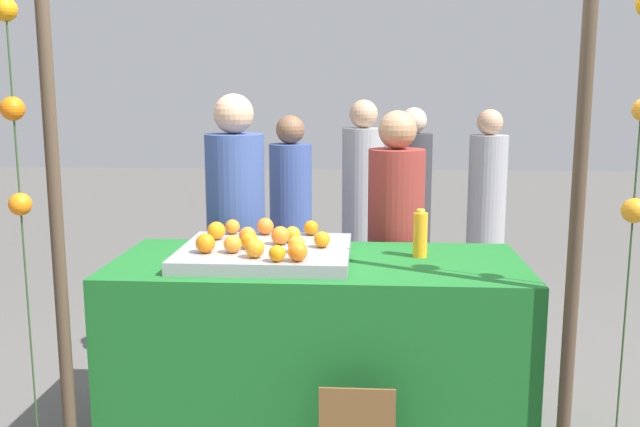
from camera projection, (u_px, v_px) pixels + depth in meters
The scene contains 27 objects.
stall_counter at pixel (318, 350), 3.42m from camera, with size 1.96×0.85×0.90m, color #196023.
orange_tray at pixel (265, 253), 3.36m from camera, with size 0.81×0.70×0.06m, color gray.
orange_0 at pixel (296, 244), 3.23m from camera, with size 0.08×0.08×0.08m, color orange.
orange_1 at pixel (216, 231), 3.51m from camera, with size 0.09×0.09×0.09m, color orange.
orange_2 at pixel (205, 243), 3.22m from camera, with size 0.09×0.09×0.09m, color orange.
orange_3 at pixel (298, 252), 3.06m from camera, with size 0.09×0.09×0.09m, color orange.
orange_4 at pixel (265, 226), 3.63m from camera, with size 0.09×0.09×0.09m, color orange.
orange_5 at pixel (247, 235), 3.41m from camera, with size 0.08×0.08×0.08m, color orange.
orange_6 at pixel (277, 253), 3.06m from camera, with size 0.07×0.07×0.07m, color orange.
orange_7 at pixel (280, 235), 3.40m from camera, with size 0.09×0.09×0.09m, color orange.
orange_8 at pixel (292, 234), 3.45m from camera, with size 0.08×0.08×0.08m, color orange.
orange_9 at pixel (232, 227), 3.65m from camera, with size 0.08×0.08×0.08m, color orange.
orange_10 at pixel (249, 240), 3.30m from camera, with size 0.08×0.08×0.08m, color orange.
orange_11 at pixel (255, 248), 3.13m from camera, with size 0.09×0.09×0.09m, color orange.
orange_12 at pixel (311, 228), 3.62m from camera, with size 0.08×0.08×0.08m, color orange.
orange_13 at pixel (233, 244), 3.22m from camera, with size 0.08×0.08×0.08m, color orange.
orange_14 at pixel (322, 240), 3.33m from camera, with size 0.08×0.08×0.08m, color orange.
juice_bottle at pixel (420, 234), 3.39m from camera, with size 0.07×0.07×0.24m.
vendor_left at pixel (237, 250), 4.08m from camera, with size 0.34×0.34×1.68m.
vendor_right at pixel (395, 260), 4.00m from camera, with size 0.32×0.32×1.59m.
crowd_person_0 at pixel (291, 228), 5.10m from camera, with size 0.31×0.31×1.53m.
crowd_person_1 at pixel (486, 210), 5.78m from camera, with size 0.31×0.31×1.55m.
crowd_person_2 at pixel (412, 209), 5.79m from camera, with size 0.31×0.31×1.57m.
crowd_person_3 at pixel (363, 211), 5.54m from camera, with size 0.33×0.33×1.63m.
canopy_post_left at pixel (57, 228), 2.91m from camera, with size 0.06×0.06×2.27m, color #473828.
canopy_post_right at pixel (576, 235), 2.77m from camera, with size 0.06×0.06×2.27m, color #473828.
garland_strand_left at pixel (13, 112), 2.81m from camera, with size 0.11×0.11×2.11m.
Camera 1 is at (0.22, -3.25, 1.70)m, focal length 39.29 mm.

